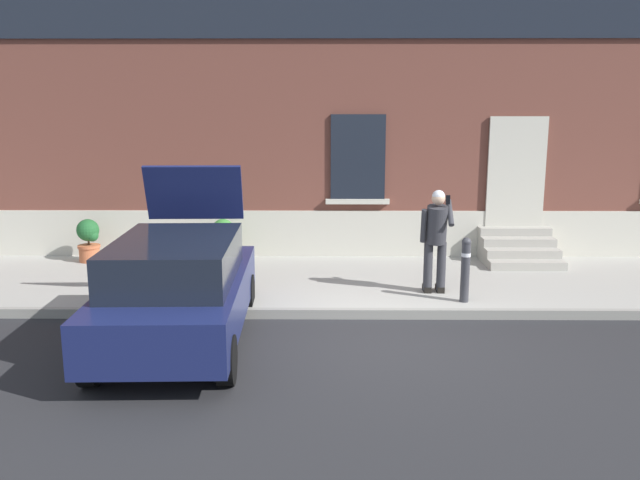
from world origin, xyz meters
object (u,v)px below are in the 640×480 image
(hatchback_car_navy, at_px, (179,288))
(bollard_near_person, at_px, (465,267))
(planter_terracotta, at_px, (89,239))
(planter_olive, at_px, (224,239))
(bollard_far_left, at_px, (182,267))
(person_on_phone, at_px, (436,234))

(hatchback_car_navy, bearing_deg, bollard_near_person, 19.79)
(hatchback_car_navy, relative_size, planter_terracotta, 4.78)
(planter_terracotta, height_order, planter_olive, same)
(bollard_near_person, relative_size, planter_olive, 1.22)
(bollard_far_left, distance_m, planter_olive, 2.76)
(planter_terracotta, relative_size, planter_olive, 1.00)
(planter_terracotta, bearing_deg, bollard_far_left, -47.76)
(bollard_far_left, height_order, planter_olive, bollard_far_left)
(hatchback_car_navy, height_order, bollard_near_person, hatchback_car_navy)
(planter_olive, bearing_deg, person_on_phone, -30.44)
(bollard_far_left, distance_m, planter_terracotta, 3.63)
(bollard_near_person, xyz_separation_m, planter_terracotta, (-6.94, 2.69, -0.11))
(person_on_phone, bearing_deg, bollard_near_person, -59.68)
(hatchback_car_navy, xyz_separation_m, planter_terracotta, (-2.73, 4.21, -0.19))
(bollard_near_person, relative_size, person_on_phone, 0.60)
(person_on_phone, relative_size, planter_terracotta, 2.03)
(bollard_far_left, bearing_deg, hatchback_car_navy, -79.30)
(bollard_far_left, xyz_separation_m, person_on_phone, (4.10, 0.48, 0.44))
(hatchback_car_navy, distance_m, bollard_near_person, 4.48)
(bollard_far_left, bearing_deg, planter_terracotta, 132.24)
(bollard_near_person, height_order, person_on_phone, person_on_phone)
(planter_terracotta, bearing_deg, bollard_near_person, -21.19)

